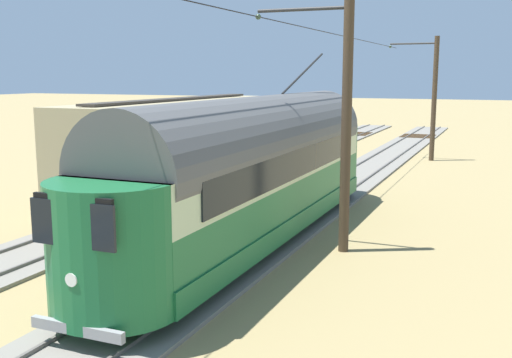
{
  "coord_description": "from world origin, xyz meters",
  "views": [
    {
      "loc": [
        -9.32,
        18.3,
        4.9
      ],
      "look_at": [
        -2.69,
        2.6,
        1.96
      ],
      "focal_mm": 42.41,
      "sensor_mm": 36.0,
      "label": 1
    }
  ],
  "objects_px": {
    "coach_adjacent": "(178,146)",
    "catenary_pole_mid_near": "(344,120)",
    "catenary_pole_foreground": "(433,96)",
    "vintage_streetcar": "(257,167)"
  },
  "relations": [
    {
      "from": "coach_adjacent",
      "to": "catenary_pole_mid_near",
      "type": "relative_size",
      "value": 1.73
    },
    {
      "from": "coach_adjacent",
      "to": "catenary_pole_foreground",
      "type": "height_order",
      "value": "catenary_pole_foreground"
    },
    {
      "from": "catenary_pole_mid_near",
      "to": "vintage_streetcar",
      "type": "bearing_deg",
      "value": 2.53
    },
    {
      "from": "vintage_streetcar",
      "to": "catenary_pole_mid_near",
      "type": "height_order",
      "value": "catenary_pole_mid_near"
    },
    {
      "from": "vintage_streetcar",
      "to": "catenary_pole_mid_near",
      "type": "relative_size",
      "value": 2.31
    },
    {
      "from": "vintage_streetcar",
      "to": "coach_adjacent",
      "type": "relative_size",
      "value": 1.34
    },
    {
      "from": "vintage_streetcar",
      "to": "catenary_pole_mid_near",
      "type": "xyz_separation_m",
      "value": [
        -2.53,
        -0.11,
        1.43
      ]
    },
    {
      "from": "vintage_streetcar",
      "to": "catenary_pole_foreground",
      "type": "xyz_separation_m",
      "value": [
        -2.53,
        -19.94,
        1.43
      ]
    },
    {
      "from": "vintage_streetcar",
      "to": "catenary_pole_foreground",
      "type": "relative_size",
      "value": 2.31
    },
    {
      "from": "catenary_pole_foreground",
      "to": "catenary_pole_mid_near",
      "type": "distance_m",
      "value": 19.83
    }
  ]
}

